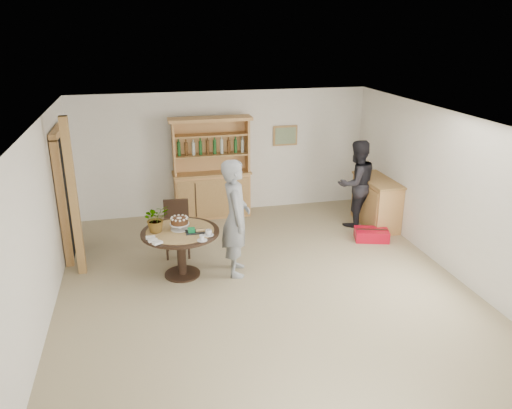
% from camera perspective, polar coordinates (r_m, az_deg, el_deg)
% --- Properties ---
extents(ground, '(7.00, 7.00, 0.00)m').
position_cam_1_polar(ground, '(7.56, 1.04, -9.68)').
color(ground, tan).
rests_on(ground, ground).
extents(room_shell, '(6.04, 7.04, 2.52)m').
position_cam_1_polar(room_shell, '(6.88, 1.14, 3.07)').
color(room_shell, white).
rests_on(room_shell, ground).
extents(doorway, '(0.13, 1.10, 2.18)m').
position_cam_1_polar(doorway, '(8.87, -21.01, 1.32)').
color(doorway, black).
rests_on(doorway, ground).
extents(pine_post, '(0.12, 0.12, 2.50)m').
position_cam_1_polar(pine_post, '(8.04, -20.14, 0.66)').
color(pine_post, '#B2894B').
rests_on(pine_post, ground).
extents(hutch, '(1.62, 0.54, 2.04)m').
position_cam_1_polar(hutch, '(10.17, -5.06, 2.41)').
color(hutch, tan).
rests_on(hutch, ground).
extents(sideboard, '(0.54, 1.26, 0.94)m').
position_cam_1_polar(sideboard, '(9.99, 13.59, 0.28)').
color(sideboard, tan).
rests_on(sideboard, ground).
extents(dining_table, '(1.20, 1.20, 0.76)m').
position_cam_1_polar(dining_table, '(7.79, -8.61, -4.01)').
color(dining_table, black).
rests_on(dining_table, ground).
extents(dining_chair, '(0.45, 0.45, 0.95)m').
position_cam_1_polar(dining_chair, '(8.58, -9.03, -2.23)').
color(dining_chair, black).
rests_on(dining_chair, ground).
extents(birthday_cake, '(0.30, 0.30, 0.20)m').
position_cam_1_polar(birthday_cake, '(7.73, -8.74, -1.97)').
color(birthday_cake, white).
rests_on(birthday_cake, dining_table).
extents(flower_vase, '(0.47, 0.44, 0.42)m').
position_cam_1_polar(flower_vase, '(7.68, -11.38, -1.57)').
color(flower_vase, '#3F7233').
rests_on(flower_vase, dining_table).
extents(gift_tray, '(0.30, 0.20, 0.08)m').
position_cam_1_polar(gift_tray, '(7.62, -6.99, -3.00)').
color(gift_tray, black).
rests_on(gift_tray, dining_table).
extents(coffee_cup_a, '(0.15, 0.15, 0.09)m').
position_cam_1_polar(coffee_cup_a, '(7.49, -5.44, -3.24)').
color(coffee_cup_a, silver).
rests_on(coffee_cup_a, dining_table).
extents(coffee_cup_b, '(0.15, 0.15, 0.08)m').
position_cam_1_polar(coffee_cup_b, '(7.33, -6.18, -3.86)').
color(coffee_cup_b, silver).
rests_on(coffee_cup_b, dining_table).
extents(napkins, '(0.24, 0.33, 0.03)m').
position_cam_1_polar(napkins, '(7.42, -11.62, -4.02)').
color(napkins, white).
rests_on(napkins, dining_table).
extents(teen_boy, '(0.54, 0.73, 1.86)m').
position_cam_1_polar(teen_boy, '(7.67, -2.33, -1.54)').
color(teen_boy, gray).
rests_on(teen_boy, ground).
extents(adult_person, '(0.96, 0.83, 1.70)m').
position_cam_1_polar(adult_person, '(9.78, 11.39, 2.36)').
color(adult_person, black).
rests_on(adult_person, ground).
extents(red_suitcase, '(0.69, 0.56, 0.21)m').
position_cam_1_polar(red_suitcase, '(9.40, 13.06, -3.37)').
color(red_suitcase, red).
rests_on(red_suitcase, ground).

